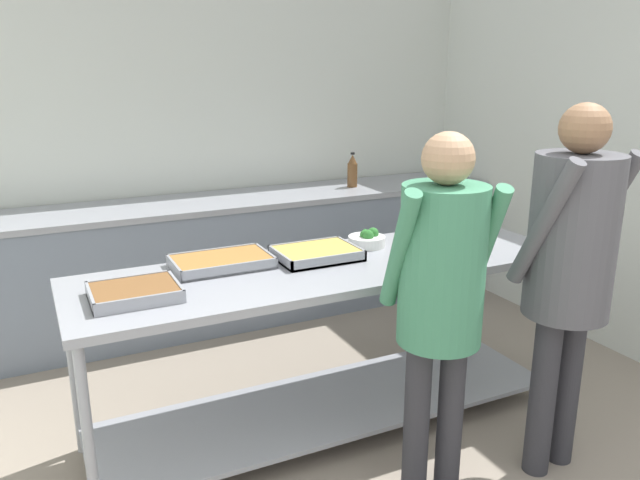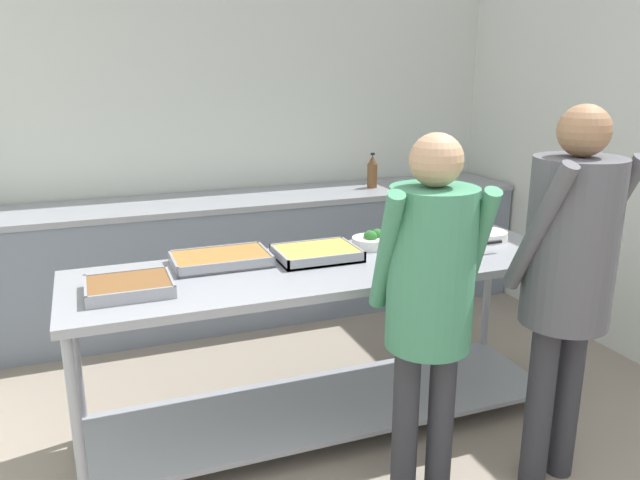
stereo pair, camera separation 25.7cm
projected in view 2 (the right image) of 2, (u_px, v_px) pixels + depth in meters
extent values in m
cube|color=silver|center=(249.00, 134.00, 4.77)|extent=(4.08, 0.06, 2.65)
cube|color=silver|center=(636.00, 151.00, 3.87)|extent=(0.06, 3.66, 2.65)
cube|color=slate|center=(265.00, 258.00, 4.68)|extent=(3.92, 0.62, 0.88)
cube|color=gray|center=(264.00, 198.00, 4.56)|extent=(3.92, 0.65, 0.04)
cube|color=black|center=(244.00, 198.00, 4.50)|extent=(0.52, 0.41, 0.02)
cube|color=gray|center=(327.00, 269.00, 3.07)|extent=(2.50, 0.74, 0.04)
cube|color=gray|center=(327.00, 405.00, 3.27)|extent=(2.42, 0.66, 0.02)
cylinder|color=gray|center=(77.00, 433.00, 2.49)|extent=(0.04, 0.04, 0.85)
cylinder|color=gray|center=(559.00, 341.00, 3.31)|extent=(0.04, 0.04, 0.85)
cylinder|color=gray|center=(77.00, 363.00, 3.07)|extent=(0.04, 0.04, 0.85)
cylinder|color=gray|center=(487.00, 299.00, 3.89)|extent=(0.04, 0.04, 0.85)
cube|color=gray|center=(129.00, 291.00, 2.69)|extent=(0.36, 0.30, 0.01)
cube|color=brown|center=(129.00, 286.00, 2.68)|extent=(0.34, 0.27, 0.04)
cube|color=gray|center=(132.00, 298.00, 2.56)|extent=(0.36, 0.01, 0.05)
cube|color=gray|center=(127.00, 276.00, 2.81)|extent=(0.36, 0.01, 0.05)
cube|color=gray|center=(86.00, 292.00, 2.62)|extent=(0.01, 0.30, 0.05)
cube|color=gray|center=(171.00, 282.00, 2.74)|extent=(0.01, 0.30, 0.05)
cube|color=gray|center=(221.00, 263.00, 3.06)|extent=(0.47, 0.30, 0.01)
cube|color=#9E6B33|center=(221.00, 258.00, 3.06)|extent=(0.45, 0.27, 0.04)
cube|color=gray|center=(227.00, 268.00, 2.93)|extent=(0.47, 0.01, 0.05)
cube|color=gray|center=(215.00, 251.00, 3.19)|extent=(0.47, 0.01, 0.05)
cube|color=gray|center=(173.00, 264.00, 2.98)|extent=(0.01, 0.30, 0.05)
cube|color=gray|center=(266.00, 254.00, 3.14)|extent=(0.01, 0.30, 0.05)
cube|color=gray|center=(317.00, 257.00, 3.16)|extent=(0.41, 0.31, 0.01)
cube|color=gold|center=(317.00, 252.00, 3.15)|extent=(0.38, 0.29, 0.04)
cube|color=gray|center=(328.00, 262.00, 3.02)|extent=(0.41, 0.01, 0.05)
cube|color=gray|center=(307.00, 245.00, 3.29)|extent=(0.41, 0.01, 0.05)
cube|color=gray|center=(279.00, 257.00, 3.09)|extent=(0.01, 0.31, 0.05)
cube|color=gray|center=(353.00, 249.00, 3.22)|extent=(0.01, 0.31, 0.05)
cylinder|color=silver|center=(371.00, 242.00, 3.34)|extent=(0.20, 0.20, 0.05)
sphere|color=#2D702D|center=(377.00, 235.00, 3.35)|extent=(0.06, 0.06, 0.06)
sphere|color=#2D702D|center=(370.00, 234.00, 3.35)|extent=(0.05, 0.05, 0.05)
sphere|color=#2D702D|center=(368.00, 236.00, 3.33)|extent=(0.05, 0.05, 0.05)
sphere|color=#2D702D|center=(371.00, 237.00, 3.31)|extent=(0.06, 0.06, 0.06)
cylinder|color=gray|center=(457.00, 251.00, 3.16)|extent=(0.25, 0.25, 0.07)
cylinder|color=beige|center=(457.00, 246.00, 3.15)|extent=(0.22, 0.22, 0.01)
cylinder|color=black|center=(490.00, 243.00, 3.22)|extent=(0.14, 0.02, 0.02)
cylinder|color=white|center=(486.00, 238.00, 3.50)|extent=(0.23, 0.23, 0.01)
cylinder|color=white|center=(487.00, 236.00, 3.50)|extent=(0.23, 0.23, 0.01)
cylinder|color=white|center=(487.00, 234.00, 3.49)|extent=(0.23, 0.23, 0.01)
cylinder|color=white|center=(487.00, 232.00, 3.49)|extent=(0.23, 0.23, 0.01)
cylinder|color=#2D2D33|center=(539.00, 406.00, 2.76)|extent=(0.12, 0.12, 0.77)
cylinder|color=#2D2D33|center=(567.00, 398.00, 2.83)|extent=(0.12, 0.12, 0.77)
cylinder|color=#4C4C51|center=(538.00, 229.00, 2.48)|extent=(0.10, 0.33, 0.58)
cylinder|color=#4C4C51|center=(607.00, 218.00, 2.65)|extent=(0.10, 0.33, 0.58)
cylinder|color=#4C4C51|center=(571.00, 243.00, 2.59)|extent=(0.37, 0.37, 0.71)
sphere|color=#8C6647|center=(584.00, 131.00, 2.46)|extent=(0.21, 0.21, 0.21)
cylinder|color=#2D2D33|center=(405.00, 423.00, 2.67)|extent=(0.11, 0.11, 0.72)
cylinder|color=#2D2D33|center=(441.00, 420.00, 2.70)|extent=(0.11, 0.11, 0.72)
cylinder|color=#3D7F5B|center=(386.00, 252.00, 2.44)|extent=(0.13, 0.31, 0.54)
cylinder|color=#3D7F5B|center=(476.00, 248.00, 2.50)|extent=(0.13, 0.31, 0.54)
cylinder|color=#3D7F5B|center=(431.00, 269.00, 2.49)|extent=(0.35, 0.35, 0.67)
sphere|color=tan|center=(436.00, 160.00, 2.37)|extent=(0.21, 0.21, 0.21)
cylinder|color=brown|center=(372.00, 176.00, 4.81)|extent=(0.08, 0.08, 0.18)
cone|color=brown|center=(373.00, 160.00, 4.78)|extent=(0.07, 0.07, 0.07)
cylinder|color=black|center=(373.00, 154.00, 4.77)|extent=(0.03, 0.03, 0.02)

